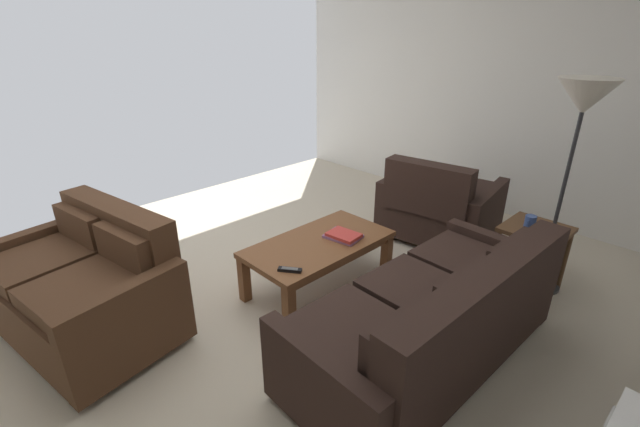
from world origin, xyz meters
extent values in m
cube|color=beige|center=(0.00, 0.00, 0.00)|extent=(5.87, 4.96, 0.01)
cube|color=white|center=(-2.94, 0.00, 1.42)|extent=(0.12, 4.96, 2.84)
cylinder|color=black|center=(-1.02, 0.86, 0.03)|extent=(0.05, 0.05, 0.06)
cylinder|color=black|center=(0.44, 0.82, 0.03)|extent=(0.05, 0.05, 0.06)
cylinder|color=black|center=(-1.00, 1.53, 0.03)|extent=(0.05, 0.05, 0.06)
cube|color=black|center=(-0.28, 1.18, 0.23)|extent=(1.64, 0.84, 0.34)
cube|color=black|center=(-0.82, 1.17, 0.45)|extent=(0.52, 0.71, 0.10)
cube|color=black|center=(-0.28, 1.16, 0.45)|extent=(0.52, 0.71, 0.10)
cube|color=black|center=(0.26, 1.14, 0.45)|extent=(0.52, 0.71, 0.10)
cube|color=black|center=(-0.27, 1.51, 0.57)|extent=(1.62, 0.23, 0.44)
cube|color=black|center=(-0.81, 1.42, 0.57)|extent=(0.49, 0.13, 0.30)
cube|color=black|center=(-0.27, 1.40, 0.57)|extent=(0.49, 0.13, 0.30)
cube|color=black|center=(0.27, 1.38, 0.57)|extent=(0.49, 0.13, 0.30)
cube|color=black|center=(-1.14, 1.20, 0.30)|extent=(0.12, 0.79, 0.50)
cube|color=black|center=(0.58, 1.15, 0.30)|extent=(0.12, 0.79, 0.50)
cylinder|color=black|center=(1.53, -0.91, 0.03)|extent=(0.06, 0.06, 0.06)
cylinder|color=black|center=(1.37, 0.00, 0.03)|extent=(0.06, 0.06, 0.06)
cylinder|color=black|center=(0.88, -1.02, 0.03)|extent=(0.06, 0.06, 0.06)
cylinder|color=black|center=(0.72, -0.11, 0.03)|extent=(0.06, 0.06, 0.06)
cube|color=#4C301E|center=(1.13, -0.51, 0.25)|extent=(0.95, 1.20, 0.39)
cube|color=#4C301E|center=(1.19, -0.77, 0.50)|extent=(0.76, 0.61, 0.10)
cube|color=#4C301E|center=(1.10, -0.24, 0.50)|extent=(0.76, 0.61, 0.10)
cube|color=#4C301E|center=(0.80, -0.57, 0.62)|extent=(0.36, 1.09, 0.43)
cube|color=#4C301E|center=(0.96, -0.81, 0.62)|extent=(0.20, 0.50, 0.30)
cube|color=#4C301E|center=(0.86, -0.28, 0.62)|extent=(0.20, 0.50, 0.30)
cube|color=#4C301E|center=(1.23, -1.09, 0.32)|extent=(0.78, 0.23, 0.55)
cube|color=#4C301E|center=(1.03, 0.07, 0.32)|extent=(0.78, 0.23, 0.55)
cube|color=brown|center=(-0.38, 0.15, 0.38)|extent=(1.14, 0.60, 0.04)
cube|color=brown|center=(-0.38, 0.15, 0.34)|extent=(1.04, 0.54, 0.05)
cube|color=brown|center=(-0.90, -0.10, 0.18)|extent=(0.07, 0.07, 0.36)
cube|color=brown|center=(0.14, -0.10, 0.18)|extent=(0.07, 0.07, 0.36)
cube|color=brown|center=(-0.90, 0.41, 0.18)|extent=(0.07, 0.07, 0.36)
cube|color=brown|center=(0.14, 0.41, 0.18)|extent=(0.07, 0.07, 0.36)
cube|color=brown|center=(-1.55, 1.30, 0.51)|extent=(0.44, 0.44, 0.03)
cylinder|color=brown|center=(-1.74, 1.11, 0.25)|extent=(0.04, 0.04, 0.49)
cylinder|color=brown|center=(-1.36, 1.11, 0.25)|extent=(0.04, 0.04, 0.49)
cylinder|color=brown|center=(-1.74, 1.49, 0.25)|extent=(0.04, 0.04, 0.49)
cylinder|color=brown|center=(-1.36, 1.49, 0.25)|extent=(0.04, 0.04, 0.49)
cylinder|color=#262628|center=(-1.65, 1.38, 0.01)|extent=(0.28, 0.28, 0.02)
cylinder|color=#262628|center=(-1.65, 1.38, 0.71)|extent=(0.03, 0.03, 1.38)
cone|color=silver|center=(-1.65, 1.38, 1.48)|extent=(0.39, 0.39, 0.24)
cylinder|color=black|center=(-2.29, 0.56, 0.03)|extent=(0.06, 0.06, 0.06)
cylinder|color=black|center=(-2.20, -0.05, 0.03)|extent=(0.06, 0.06, 0.06)
cylinder|color=black|center=(-1.55, 0.67, 0.03)|extent=(0.06, 0.06, 0.06)
cylinder|color=black|center=(-1.46, 0.06, 0.03)|extent=(0.06, 0.06, 0.06)
cube|color=black|center=(-1.87, 0.31, 0.24)|extent=(0.98, 0.90, 0.36)
cube|color=black|center=(-1.89, 0.31, 0.47)|extent=(0.87, 0.83, 0.10)
cube|color=black|center=(-1.50, 0.37, 0.60)|extent=(0.30, 0.79, 0.46)
cube|color=black|center=(-1.61, 0.35, 0.60)|extent=(0.23, 0.71, 0.32)
cube|color=black|center=(-1.94, 0.74, 0.31)|extent=(0.88, 0.23, 0.52)
cube|color=black|center=(-1.81, -0.12, 0.31)|extent=(0.88, 0.23, 0.52)
cylinder|color=#334C8C|center=(-1.50, 1.26, 0.57)|extent=(0.08, 0.08, 0.10)
cube|color=#334C8C|center=(-1.45, 1.26, 0.57)|extent=(0.02, 0.01, 0.06)
cube|color=#996699|center=(-0.56, 0.24, 0.41)|extent=(0.24, 0.30, 0.02)
cube|color=#C63833|center=(-0.55, 0.25, 0.44)|extent=(0.20, 0.26, 0.02)
cube|color=black|center=(0.06, 0.33, 0.41)|extent=(0.13, 0.16, 0.02)
cube|color=#59595B|center=(0.06, 0.33, 0.42)|extent=(0.09, 0.11, 0.00)
camera|label=1|loc=(1.62, 2.23, 1.90)|focal=23.93mm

